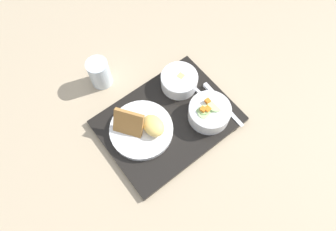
{
  "coord_description": "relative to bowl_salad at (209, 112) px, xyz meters",
  "views": [
    {
      "loc": [
        0.21,
        0.32,
        0.85
      ],
      "look_at": [
        0.0,
        0.0,
        0.05
      ],
      "focal_mm": 32.0,
      "sensor_mm": 36.0,
      "label": 1
    }
  ],
  "objects": [
    {
      "name": "ground_plane",
      "position": [
        0.11,
        -0.06,
        -0.05
      ],
      "size": [
        4.0,
        4.0,
        0.0
      ],
      "primitive_type": "plane",
      "color": "tan"
    },
    {
      "name": "serving_tray",
      "position": [
        0.11,
        -0.06,
        -0.04
      ],
      "size": [
        0.42,
        0.33,
        0.02
      ],
      "color": "black",
      "rests_on": "ground_plane"
    },
    {
      "name": "bowl_salad",
      "position": [
        0.0,
        0.0,
        0.0
      ],
      "size": [
        0.13,
        0.13,
        0.06
      ],
      "color": "white",
      "rests_on": "serving_tray"
    },
    {
      "name": "bowl_soup",
      "position": [
        0.01,
        -0.14,
        -0.0
      ],
      "size": [
        0.12,
        0.12,
        0.05
      ],
      "color": "white",
      "rests_on": "serving_tray"
    },
    {
      "name": "plate_main",
      "position": [
        0.19,
        -0.07,
        -0.01
      ],
      "size": [
        0.19,
        0.19,
        0.08
      ],
      "color": "white",
      "rests_on": "serving_tray"
    },
    {
      "name": "knife",
      "position": [
        -0.06,
        -0.04,
        -0.02
      ],
      "size": [
        0.02,
        0.18,
        0.01
      ],
      "rotation": [
        0.0,
        0.0,
        1.62
      ],
      "color": "silver",
      "rests_on": "serving_tray"
    },
    {
      "name": "spoon",
      "position": [
        -0.03,
        -0.02,
        -0.02
      ],
      "size": [
        0.04,
        0.15,
        0.01
      ],
      "rotation": [
        0.0,
        0.0,
        1.72
      ],
      "color": "silver",
      "rests_on": "serving_tray"
    },
    {
      "name": "glass_water",
      "position": [
        0.21,
        -0.3,
        -0.0
      ],
      "size": [
        0.07,
        0.07,
        0.1
      ],
      "color": "silver",
      "rests_on": "ground_plane"
    }
  ]
}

